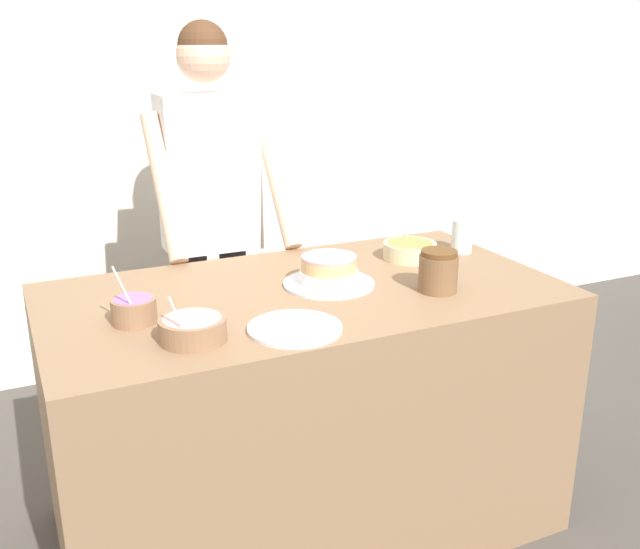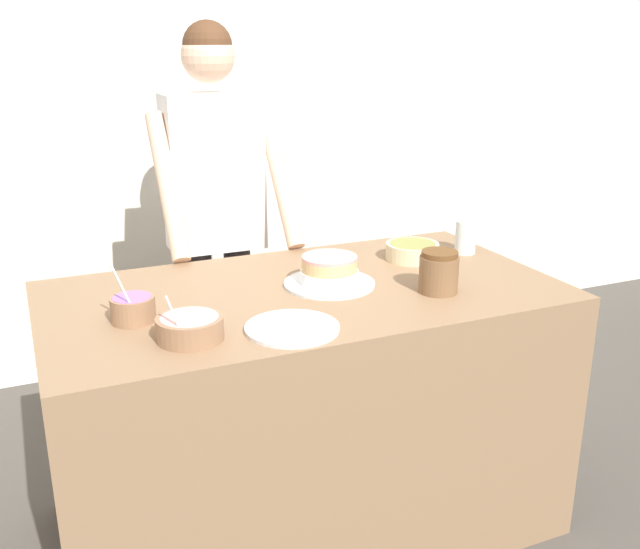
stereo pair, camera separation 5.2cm
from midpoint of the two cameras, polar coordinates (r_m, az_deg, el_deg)
The scene contains 10 objects.
wall_back at distance 3.83m, azimuth -10.41°, elevation 11.78°, with size 10.00×0.05×2.60m.
counter at distance 2.58m, azimuth -0.63°, elevation -10.85°, with size 1.71×0.92×0.92m.
person_baker at distance 3.05m, azimuth -7.90°, elevation 6.35°, with size 0.53×0.49×1.79m.
cake at distance 2.42m, azimuth 1.38°, elevation 0.14°, with size 0.31×0.31×0.10m.
frosting_bowl_purple at distance 2.18m, azimuth -14.08°, elevation -2.60°, with size 0.13×0.13×0.19m.
frosting_bowl_olive at distance 2.74m, azimuth 7.94°, elevation 1.92°, with size 0.20×0.20×0.16m.
frosting_bowl_pink at distance 2.02m, azimuth -9.64°, elevation -4.16°, with size 0.19×0.19×0.15m.
drinking_glass at distance 2.85m, azimuth 12.08°, elevation 2.94°, with size 0.08×0.08×0.13m.
ceramic_plate at distance 2.07m, azimuth -1.51°, elevation -4.30°, with size 0.28×0.28×0.01m.
stoneware_jar at distance 2.39m, azimuth 10.10°, elevation 0.19°, with size 0.13×0.13×0.14m.
Camera 2 is at (-0.85, -1.63, 1.72)m, focal length 40.00 mm.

